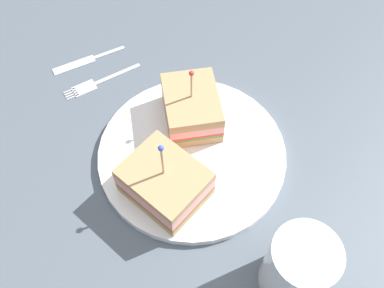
{
  "coord_description": "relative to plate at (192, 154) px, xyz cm",
  "views": [
    {
      "loc": [
        -30.48,
        6.34,
        52.79
      ],
      "look_at": [
        0.0,
        0.0,
        3.31
      ],
      "focal_mm": 40.07,
      "sensor_mm": 36.0,
      "label": 1
    }
  ],
  "objects": [
    {
      "name": "plate",
      "position": [
        0.0,
        0.0,
        0.0
      ],
      "size": [
        26.45,
        26.45,
        1.31
      ],
      "primitive_type": "cylinder",
      "color": "white",
      "rests_on": "ground_plane"
    },
    {
      "name": "sandwich_half_back",
      "position": [
        -5.34,
        4.65,
        3.28
      ],
      "size": [
        12.93,
        12.58,
        11.3
      ],
      "color": "tan",
      "rests_on": "plate"
    },
    {
      "name": "sandwich_half_front",
      "position": [
        5.57,
        -1.1,
        3.32
      ],
      "size": [
        9.9,
        7.87,
        10.34
      ],
      "color": "tan",
      "rests_on": "plate"
    },
    {
      "name": "knife",
      "position": [
        21.52,
        13.62,
        -0.48
      ],
      "size": [
        4.29,
        12.24,
        0.35
      ],
      "color": "silver",
      "rests_on": "ground_plane"
    },
    {
      "name": "ground_plane",
      "position": [
        0.0,
        0.0,
        -1.65
      ],
      "size": [
        99.0,
        99.0,
        2.0
      ],
      "primitive_type": "cube",
      "color": "#4C5660"
    },
    {
      "name": "drink_glass",
      "position": [
        -19.44,
        -7.99,
        3.91
      ],
      "size": [
        7.52,
        7.52,
        10.32
      ],
      "color": "#B74C33",
      "rests_on": "ground_plane"
    },
    {
      "name": "fork",
      "position": [
        16.25,
        12.55,
        -0.48
      ],
      "size": [
        5.28,
        12.66,
        0.35
      ],
      "color": "silver",
      "rests_on": "ground_plane"
    }
  ]
}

